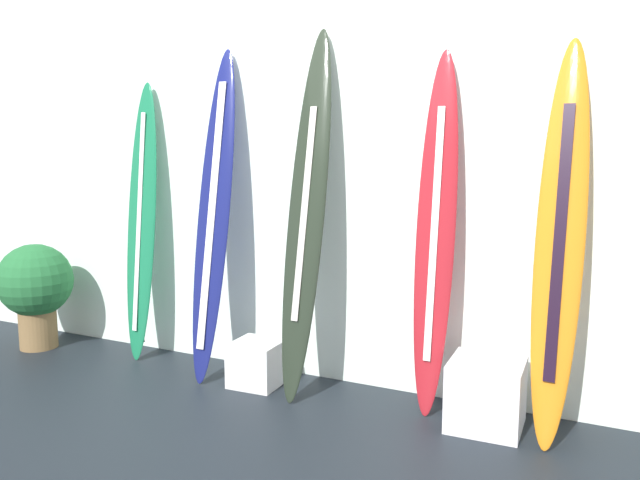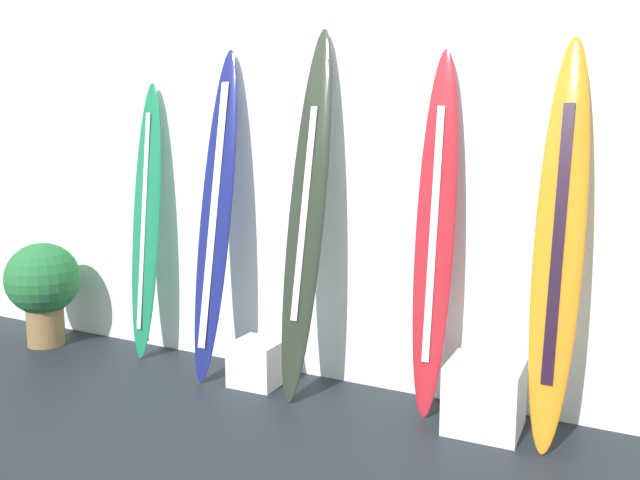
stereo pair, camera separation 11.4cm
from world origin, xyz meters
name	(u,v)px [view 2 (the right image)]	position (x,y,z in m)	size (l,w,h in m)	color
ground	(231,462)	(0.00, 0.00, -0.02)	(8.00, 8.00, 0.04)	black
wall_back	(346,166)	(0.00, 1.30, 1.40)	(7.20, 0.20, 2.80)	white
surfboard_emerald	(146,224)	(-1.47, 1.02, 0.98)	(0.25, 0.30, 1.99)	#197448
surfboard_navy	(216,214)	(-0.77, 0.94, 1.08)	(0.26, 0.48, 2.17)	navy
surfboard_charcoal	(307,216)	(-0.09, 0.93, 1.11)	(0.25, 0.51, 2.24)	#232C20
surfboard_crimson	(435,238)	(0.69, 1.01, 1.01)	(0.22, 0.31, 2.06)	#AD1D26
surfboard_sunset	(559,246)	(1.35, 0.94, 1.02)	(0.25, 0.47, 2.07)	orange
display_block_left	(485,396)	(1.02, 0.91, 0.18)	(0.40, 0.40, 0.37)	white
display_block_center	(258,363)	(-0.43, 0.90, 0.14)	(0.32, 0.32, 0.28)	silver
potted_plant	(43,284)	(-2.35, 0.81, 0.48)	(0.55, 0.55, 0.80)	olive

